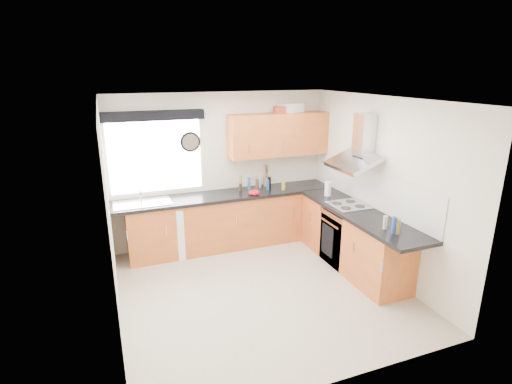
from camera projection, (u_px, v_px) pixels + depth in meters
name	position (u px, v px, depth m)	size (l,w,h in m)	color
ground_plane	(261.00, 289.00, 5.37)	(3.60, 3.60, 0.00)	beige
ceiling	(262.00, 99.00, 4.64)	(3.60, 3.60, 0.02)	white
wall_back	(221.00, 169.00, 6.61)	(3.60, 0.02, 2.50)	silver
wall_front	(340.00, 263.00, 3.40)	(3.60, 0.02, 2.50)	silver
wall_left	(110.00, 220.00, 4.39)	(0.02, 3.60, 2.50)	silver
wall_right	(380.00, 187.00, 5.62)	(0.02, 3.60, 2.50)	silver
window	(156.00, 156.00, 6.15)	(1.40, 0.02, 1.10)	white
window_blind	(153.00, 116.00, 5.89)	(1.50, 0.18, 0.14)	black
splashback	(366.00, 186.00, 5.90)	(0.01, 3.00, 0.54)	white
base_cab_back	(222.00, 222.00, 6.56)	(3.00, 0.58, 0.86)	#B05424
base_cab_corner	(308.00, 211.00, 7.10)	(0.60, 0.60, 0.86)	#B05424
base_cab_right	(352.00, 239.00, 5.89)	(0.58, 2.10, 0.86)	#B05424
worktop_back	(227.00, 195.00, 6.45)	(3.60, 0.62, 0.05)	black
worktop_right	(360.00, 214.00, 5.62)	(0.62, 2.42, 0.05)	black
sink	(142.00, 201.00, 5.98)	(0.84, 0.46, 0.10)	silver
oven	(346.00, 236.00, 6.03)	(0.56, 0.58, 0.85)	black
hob_plate	(348.00, 205.00, 5.88)	(0.52, 0.52, 0.01)	silver
extractor_hood	(358.00, 148.00, 5.67)	(0.52, 0.78, 0.66)	silver
upper_cabinets	(279.00, 135.00, 6.62)	(1.70, 0.35, 0.70)	#B05424
washing_machine	(167.00, 231.00, 6.27)	(0.56, 0.54, 0.82)	white
wall_clock	(190.00, 142.00, 6.28)	(0.32, 0.32, 0.04)	black
casserole	(291.00, 108.00, 6.67)	(0.35, 0.25, 0.15)	white
storage_box	(281.00, 109.00, 6.61)	(0.22, 0.18, 0.10)	#BE4128
utensil_pot	(267.00, 182.00, 6.86)	(0.11, 0.11, 0.15)	gray
kitchen_roll	(328.00, 189.00, 6.32)	(0.10, 0.10, 0.23)	white
tomato_cluster	(254.00, 193.00, 6.39)	(0.16, 0.16, 0.07)	#B10F18
jar_0	(269.00, 184.00, 6.63)	(0.07, 0.07, 0.19)	navy
jar_1	(260.00, 180.00, 6.78)	(0.04, 0.04, 0.24)	#B1A397
jar_2	(249.00, 184.00, 6.60)	(0.05, 0.05, 0.21)	navy
jar_3	(240.00, 187.00, 6.59)	(0.05, 0.05, 0.12)	black
jar_4	(241.00, 183.00, 6.59)	(0.05, 0.05, 0.25)	olive
jar_5	(283.00, 185.00, 6.63)	(0.06, 0.06, 0.16)	olive
jar_6	(257.00, 185.00, 6.61)	(0.06, 0.06, 0.19)	#3D2C22
jar_7	(269.00, 184.00, 6.62)	(0.05, 0.05, 0.22)	black
bottle_0	(398.00, 226.00, 4.85)	(0.06, 0.06, 0.19)	olive
bottle_1	(385.00, 222.00, 5.00)	(0.05, 0.05, 0.17)	#BCB5A1
bottle_2	(394.00, 225.00, 4.85)	(0.06, 0.06, 0.22)	navy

